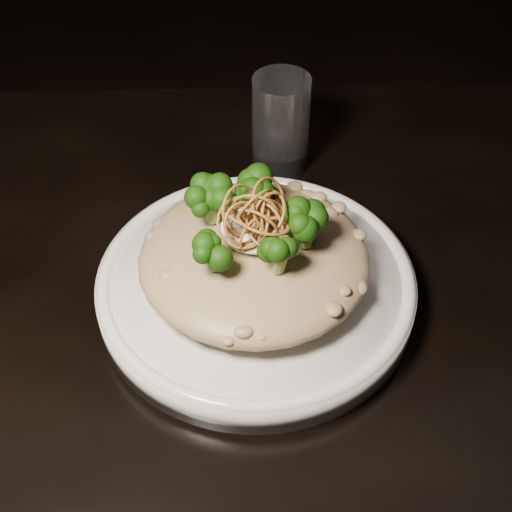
# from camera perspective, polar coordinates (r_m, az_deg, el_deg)

# --- Properties ---
(table) EXTENTS (1.10, 0.80, 0.75)m
(table) POSITION_cam_1_polar(r_m,az_deg,el_deg) (0.70, -3.15, -10.56)
(table) COLOR black
(table) RESTS_ON ground
(plate) EXTENTS (0.28, 0.28, 0.03)m
(plate) POSITION_cam_1_polar(r_m,az_deg,el_deg) (0.64, 0.00, -2.53)
(plate) COLOR white
(plate) RESTS_ON table
(risotto) EXTENTS (0.20, 0.20, 0.04)m
(risotto) POSITION_cam_1_polar(r_m,az_deg,el_deg) (0.62, -0.15, -0.13)
(risotto) COLOR brown
(risotto) RESTS_ON plate
(broccoli) EXTENTS (0.12, 0.12, 0.04)m
(broccoli) POSITION_cam_1_polar(r_m,az_deg,el_deg) (0.58, -0.22, 2.49)
(broccoli) COLOR black
(broccoli) RESTS_ON risotto
(cheese) EXTENTS (0.06, 0.06, 0.02)m
(cheese) POSITION_cam_1_polar(r_m,az_deg,el_deg) (0.60, -0.05, 2.19)
(cheese) COLOR white
(cheese) RESTS_ON risotto
(shallots) EXTENTS (0.06, 0.06, 0.04)m
(shallots) POSITION_cam_1_polar(r_m,az_deg,el_deg) (0.58, -0.05, 3.67)
(shallots) COLOR brown
(shallots) RESTS_ON cheese
(drinking_glass) EXTENTS (0.08, 0.08, 0.11)m
(drinking_glass) POSITION_cam_1_polar(r_m,az_deg,el_deg) (0.77, 1.98, 10.50)
(drinking_glass) COLOR white
(drinking_glass) RESTS_ON table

